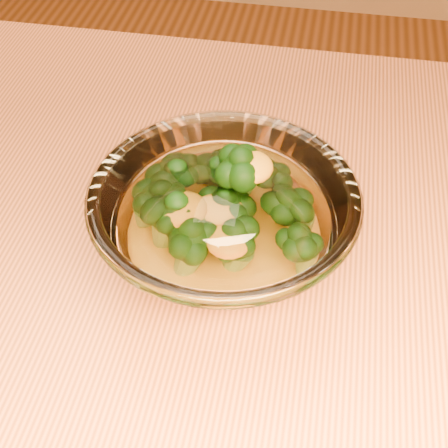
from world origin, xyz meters
name	(u,v)px	position (x,y,z in m)	size (l,w,h in m)	color
table	(211,338)	(0.00, 0.00, 0.65)	(1.20, 0.80, 0.75)	#E07643
glass_bowl	(224,228)	(0.01, 0.01, 0.80)	(0.22, 0.22, 0.10)	white
cheese_sauce	(224,244)	(0.01, 0.01, 0.78)	(0.12, 0.12, 0.03)	orange
broccoli_heap	(219,208)	(0.01, 0.02, 0.82)	(0.16, 0.13, 0.08)	black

